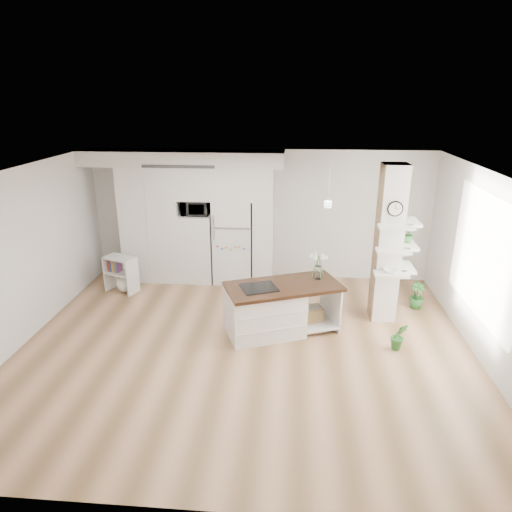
% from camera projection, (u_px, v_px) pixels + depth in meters
% --- Properties ---
extents(floor, '(7.00, 6.00, 0.01)m').
position_uv_depth(floor, '(245.00, 347.00, 7.14)').
color(floor, tan).
rests_on(floor, ground).
extents(room, '(7.04, 6.04, 2.72)m').
position_uv_depth(room, '(244.00, 233.00, 6.51)').
color(room, white).
rests_on(room, ground).
extents(cabinet_wall, '(4.00, 0.71, 2.70)m').
position_uv_depth(cabinet_wall, '(188.00, 210.00, 9.25)').
color(cabinet_wall, white).
rests_on(cabinet_wall, floor).
extents(refrigerator, '(0.78, 0.69, 1.75)m').
position_uv_depth(refrigerator, '(233.00, 241.00, 9.40)').
color(refrigerator, white).
rests_on(refrigerator, floor).
extents(column, '(0.69, 0.90, 2.70)m').
position_uv_depth(column, '(394.00, 246.00, 7.56)').
color(column, silver).
rests_on(column, floor).
extents(window, '(0.00, 2.40, 2.40)m').
position_uv_depth(window, '(484.00, 256.00, 6.64)').
color(window, white).
rests_on(window, room).
extents(pendant_light, '(0.12, 0.12, 0.10)m').
position_uv_depth(pendant_light, '(365.00, 215.00, 6.43)').
color(pendant_light, white).
rests_on(pendant_light, room).
extents(kitchen_island, '(2.03, 1.49, 1.40)m').
position_uv_depth(kitchen_island, '(271.00, 308.00, 7.43)').
color(kitchen_island, white).
rests_on(kitchen_island, floor).
extents(bookshelf, '(0.69, 0.55, 0.72)m').
position_uv_depth(bookshelf, '(122.00, 277.00, 9.04)').
color(bookshelf, white).
rests_on(bookshelf, floor).
extents(floor_plant_a, '(0.26, 0.21, 0.46)m').
position_uv_depth(floor_plant_a, '(399.00, 336.00, 6.99)').
color(floor_plant_a, '#2C702E').
rests_on(floor_plant_a, floor).
extents(floor_plant_b, '(0.32, 0.32, 0.49)m').
position_uv_depth(floor_plant_b, '(417.00, 296.00, 8.36)').
color(floor_plant_b, '#2C702E').
rests_on(floor_plant_b, floor).
extents(microwave, '(0.54, 0.37, 0.30)m').
position_uv_depth(microwave, '(195.00, 208.00, 9.17)').
color(microwave, '#2D2D2D').
rests_on(microwave, cabinet_wall).
extents(shelf_plant, '(0.27, 0.23, 0.30)m').
position_uv_depth(shelf_plant, '(408.00, 234.00, 7.64)').
color(shelf_plant, '#2C702E').
rests_on(shelf_plant, column).
extents(decor_bowl, '(0.22, 0.22, 0.05)m').
position_uv_depth(decor_bowl, '(390.00, 271.00, 7.47)').
color(decor_bowl, white).
rests_on(decor_bowl, column).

